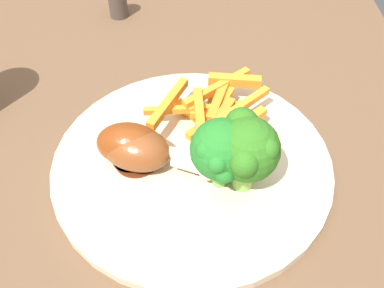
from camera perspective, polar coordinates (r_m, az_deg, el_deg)
name	(u,v)px	position (r m, az deg, el deg)	size (l,w,h in m)	color
dining_table	(161,226)	(0.51, -4.45, -11.75)	(1.28, 0.68, 0.73)	brown
dinner_plate	(192,160)	(0.43, 0.00, -2.39)	(0.30, 0.30, 0.01)	beige
broccoli_floret_front	(241,153)	(0.38, 7.02, -1.36)	(0.04, 0.04, 0.06)	#72A848
broccoli_floret_middle	(246,147)	(0.37, 7.74, -0.37)	(0.07, 0.06, 0.08)	#85B64F
broccoli_floret_back	(222,152)	(0.36, 4.40, -1.16)	(0.06, 0.06, 0.08)	#72BC53
carrot_fries_pile	(216,114)	(0.45, 3.55, 4.39)	(0.14, 0.14, 0.04)	orange
chicken_drumstick_near	(134,145)	(0.41, -8.32, -0.15)	(0.05, 0.12, 0.05)	#4F1D0A
chicken_drumstick_far	(139,149)	(0.41, -7.59, -0.78)	(0.07, 0.13, 0.04)	#522310
pepper_shaker	(118,2)	(0.69, -10.65, 19.43)	(0.03, 0.03, 0.05)	#423833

